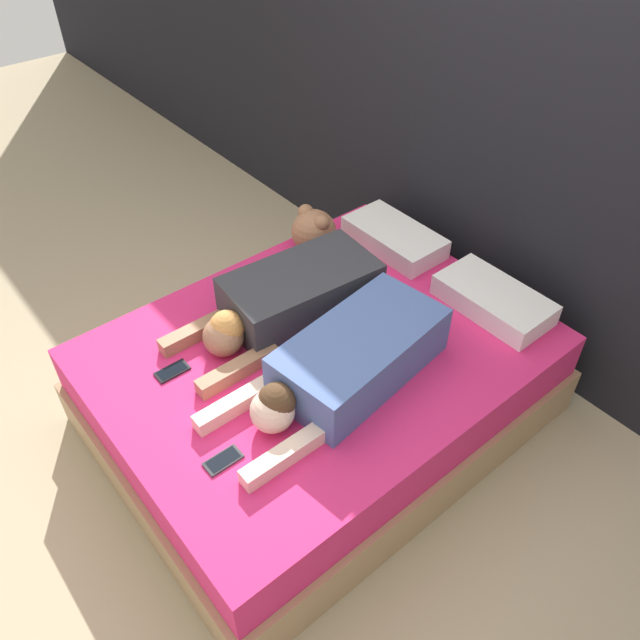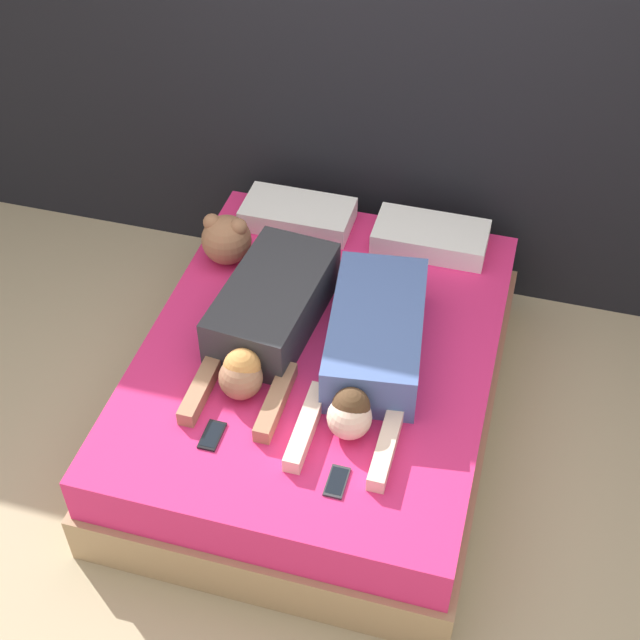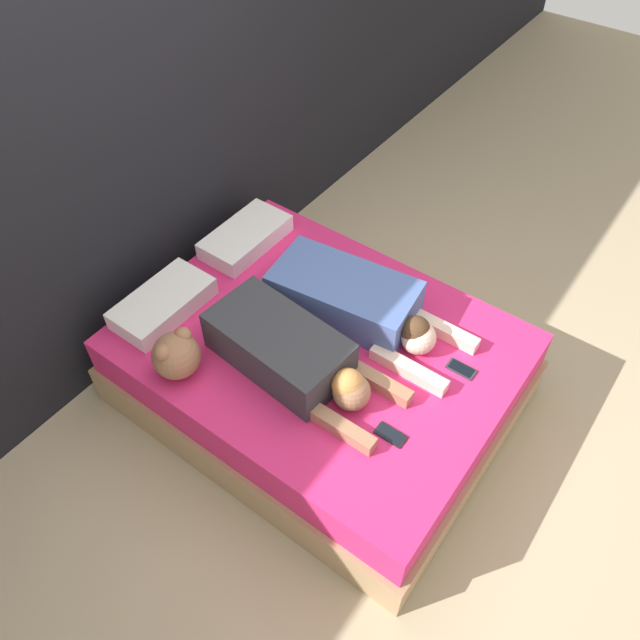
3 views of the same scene
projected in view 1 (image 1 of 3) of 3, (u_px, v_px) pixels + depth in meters
name	position (u px, v px, depth m)	size (l,w,h in m)	color
ground_plane	(320.00, 413.00, 3.23)	(12.00, 12.00, 0.00)	tan
wall_back	(513.00, 110.00, 2.91)	(12.00, 0.06, 2.60)	black
bed	(320.00, 381.00, 3.06)	(1.59, 2.05, 0.50)	tan
pillow_head_left	(394.00, 237.00, 3.44)	(0.56, 0.30, 0.11)	white
pillow_head_right	(494.00, 300.00, 3.04)	(0.56, 0.30, 0.11)	white
person_left	(288.00, 299.00, 2.96)	(0.44, 1.06, 0.24)	#333338
person_right	(347.00, 362.00, 2.65)	(0.49, 1.14, 0.23)	#4C66A5
cell_phone_left	(172.00, 371.00, 2.76)	(0.08, 0.15, 0.01)	black
cell_phone_right	(223.00, 460.00, 2.41)	(0.08, 0.15, 0.01)	#2D2D33
plush_toy	(314.00, 231.00, 3.36)	(0.24, 0.24, 0.26)	#996647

